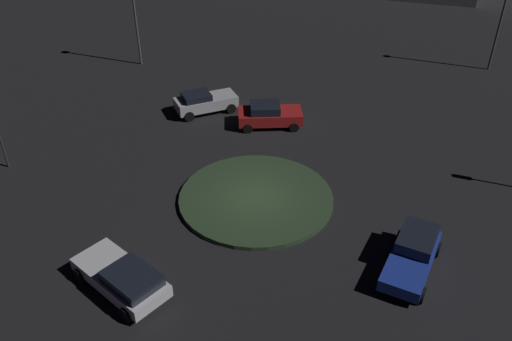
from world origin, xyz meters
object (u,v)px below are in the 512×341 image
object	(u,v)px
car_red	(269,115)
car_blue	(413,254)
car_silver	(205,102)
car_white	(123,278)
streetlamp_north	(506,1)

from	to	relation	value
car_red	car_blue	size ratio (longest dim) A/B	1.02
car_red	car_silver	size ratio (longest dim) A/B	1.06
car_blue	car_white	distance (m)	12.40
car_blue	car_silver	size ratio (longest dim) A/B	1.04
car_red	streetlamp_north	size ratio (longest dim) A/B	0.54
car_blue	car_white	bearing A→B (deg)	-56.00
car_blue	car_silver	distance (m)	18.22
car_silver	streetlamp_north	size ratio (longest dim) A/B	0.51
car_silver	car_blue	bearing A→B (deg)	-78.96
car_white	streetlamp_north	bearing A→B (deg)	-93.92
car_white	car_silver	distance (m)	16.53
car_blue	car_silver	world-z (taller)	car_silver
car_blue	streetlamp_north	xyz separation A→B (m)	(0.94, 25.40, 4.66)
streetlamp_north	car_red	bearing A→B (deg)	-126.63
car_blue	car_white	world-z (taller)	car_blue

